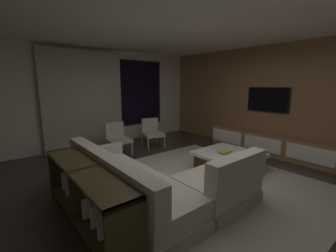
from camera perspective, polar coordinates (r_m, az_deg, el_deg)
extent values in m
plane|color=#332B26|center=(4.00, 5.98, -15.13)|extent=(9.20, 9.20, 0.00)
cube|color=silver|center=(6.70, -16.76, 6.98)|extent=(6.60, 0.12, 2.70)
cube|color=black|center=(7.24, -6.99, 8.40)|extent=(1.52, 0.02, 2.02)
cube|color=black|center=(7.22, -6.92, 8.40)|extent=(1.40, 0.03, 1.90)
cube|color=#BCB5A3|center=(6.34, -20.71, 6.10)|extent=(2.10, 0.12, 2.60)
cube|color=#8E6642|center=(6.18, 26.77, 6.00)|extent=(0.12, 7.80, 2.70)
plane|color=silver|center=(3.72, 6.89, 25.61)|extent=(8.20, 8.20, 0.00)
cube|color=#ADA391|center=(4.17, 10.48, -14.02)|extent=(3.20, 3.80, 0.01)
cube|color=#A49C8C|center=(3.51, -9.70, -17.53)|extent=(0.90, 2.50, 0.18)
cube|color=beige|center=(3.41, -9.82, -14.43)|extent=(0.86, 2.42, 0.24)
cube|color=beige|center=(3.15, -15.65, -10.57)|extent=(0.20, 2.50, 0.40)
cube|color=beige|center=(4.32, -17.53, -6.34)|extent=(0.90, 0.20, 0.18)
cube|color=#A49C8C|center=(3.53, 12.02, -17.39)|extent=(1.10, 0.90, 0.18)
cube|color=beige|center=(3.44, 12.16, -14.30)|extent=(1.07, 0.86, 0.24)
cube|color=beige|center=(3.13, 17.49, -10.79)|extent=(1.10, 0.20, 0.40)
cube|color=beige|center=(3.68, -17.40, -8.16)|extent=(0.10, 0.36, 0.36)
cube|color=#B2A893|center=(2.96, -11.01, -12.62)|extent=(0.10, 0.36, 0.36)
cube|color=#42361B|center=(4.79, 15.24, -9.03)|extent=(1.00, 1.00, 0.30)
cube|color=white|center=(4.73, 15.34, -6.98)|extent=(1.16, 1.16, 0.06)
cube|color=#CD8BC9|center=(4.70, 14.17, -6.52)|extent=(0.21, 0.20, 0.02)
cube|color=#A4A547|center=(4.68, 14.36, -6.32)|extent=(0.29, 0.17, 0.02)
cylinder|color=#B2ADA0|center=(6.10, -0.86, -4.06)|extent=(0.04, 0.04, 0.36)
cylinder|color=#B2ADA0|center=(5.91, -5.09, -4.57)|extent=(0.04, 0.04, 0.36)
cylinder|color=#B2ADA0|center=(6.54, -2.73, -3.05)|extent=(0.04, 0.04, 0.36)
cylinder|color=#B2ADA0|center=(6.37, -6.70, -3.48)|extent=(0.04, 0.04, 0.36)
cube|color=beige|center=(6.18, -3.87, -2.16)|extent=(0.65, 0.67, 0.08)
cube|color=beige|center=(6.35, -4.71, 0.30)|extent=(0.49, 0.19, 0.38)
cylinder|color=#B2ADA0|center=(5.58, -9.21, -5.61)|extent=(0.04, 0.04, 0.36)
cylinder|color=#B2ADA0|center=(5.39, -13.78, -6.38)|extent=(0.04, 0.04, 0.36)
cylinder|color=#B2ADA0|center=(6.02, -11.39, -4.48)|extent=(0.04, 0.04, 0.36)
cylinder|color=#B2ADA0|center=(5.84, -15.67, -5.14)|extent=(0.04, 0.04, 0.36)
cube|color=beige|center=(5.66, -12.59, -3.63)|extent=(0.57, 0.59, 0.08)
cube|color=beige|center=(5.82, -13.64, -0.94)|extent=(0.49, 0.11, 0.38)
cube|color=#8E6642|center=(6.14, 23.98, -4.14)|extent=(0.44, 3.10, 0.52)
cube|color=white|center=(5.55, 32.57, -6.17)|extent=(0.02, 0.93, 0.33)
cube|color=white|center=(5.93, 22.98, -4.30)|extent=(0.02, 0.93, 0.33)
cube|color=white|center=(6.46, 14.79, -2.60)|extent=(0.02, 0.93, 0.33)
cube|color=#39281A|center=(5.83, 31.19, -6.99)|extent=(0.33, 0.68, 0.19)
cube|color=#BC41A3|center=(5.76, 33.62, -7.60)|extent=(0.03, 0.04, 0.16)
cube|color=#70D559|center=(5.78, 32.91, -7.51)|extent=(0.03, 0.04, 0.15)
cube|color=#B9CF86|center=(5.80, 32.22, -7.28)|extent=(0.03, 0.04, 0.17)
cube|color=gray|center=(5.82, 31.52, -7.20)|extent=(0.03, 0.04, 0.16)
cube|color=#6E508C|center=(5.85, 30.83, -7.15)|extent=(0.03, 0.04, 0.14)
cube|color=slate|center=(5.87, 30.15, -6.97)|extent=(0.03, 0.04, 0.15)
cube|color=#A76F63|center=(5.89, 29.47, -6.86)|extent=(0.03, 0.04, 0.15)
cube|color=#B270A1|center=(5.92, 28.80, -6.75)|extent=(0.03, 0.04, 0.14)
cube|color=black|center=(6.19, 24.25, 6.21)|extent=(0.04, 1.07, 0.62)
cube|color=black|center=(6.19, 24.23, 6.21)|extent=(0.05, 1.03, 0.58)
cube|color=#42361B|center=(2.92, -20.78, -10.49)|extent=(0.40, 2.10, 0.04)
cube|color=#42361B|center=(3.17, -20.03, -20.33)|extent=(0.38, 2.04, 0.03)
cube|color=#42361B|center=(2.25, -10.52, -27.13)|extent=(0.40, 0.04, 0.74)
cube|color=#42361B|center=(3.97, -25.32, -10.52)|extent=(0.40, 0.04, 0.74)
cube|color=#42361B|center=(3.06, -20.32, -16.62)|extent=(0.38, 0.03, 0.74)
cube|color=silver|center=(2.45, -13.07, -26.59)|extent=(0.18, 0.04, 0.22)
cube|color=silver|center=(2.62, -15.64, -23.51)|extent=(0.18, 0.04, 0.26)
cube|color=silver|center=(2.81, -17.45, -20.98)|extent=(0.18, 0.04, 0.27)
cube|color=white|center=(3.00, -19.47, -19.07)|extent=(0.18, 0.04, 0.25)
cube|color=white|center=(3.19, -21.12, -17.11)|extent=(0.18, 0.04, 0.27)
cube|color=silver|center=(3.41, -22.18, -15.67)|extent=(0.18, 0.04, 0.23)
cube|color=white|center=(3.62, -23.41, -14.20)|extent=(0.18, 0.04, 0.23)
cube|color=silver|center=(3.82, -24.31, -12.60)|extent=(0.18, 0.04, 0.27)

